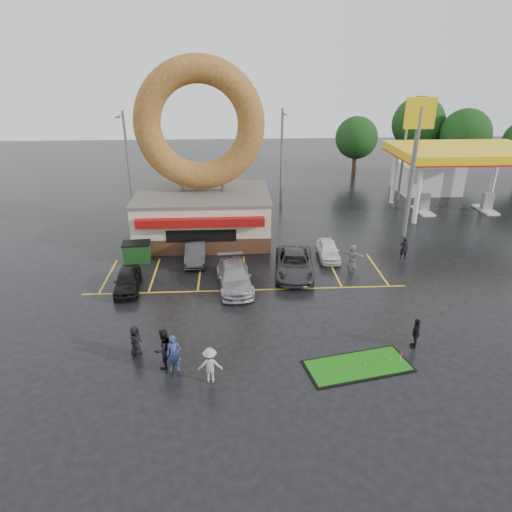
{
  "coord_description": "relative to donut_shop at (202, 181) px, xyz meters",
  "views": [
    {
      "loc": [
        -0.82,
        -21.56,
        13.25
      ],
      "look_at": [
        0.61,
        3.61,
        2.2
      ],
      "focal_mm": 32.0,
      "sensor_mm": 36.0,
      "label": 1
    }
  ],
  "objects": [
    {
      "name": "car_dgrey",
      "position": [
        -0.39,
        -4.97,
        -3.81
      ],
      "size": [
        1.48,
        4.02,
        1.31
      ],
      "primitive_type": "imported",
      "rotation": [
        0.0,
        0.0,
        0.02
      ],
      "color": "#2A2A2D",
      "rests_on": "ground"
    },
    {
      "name": "streetlight_mid",
      "position": [
        7.0,
        7.95,
        0.32
      ],
      "size": [
        0.4,
        2.21,
        9.0
      ],
      "color": "slate",
      "rests_on": "ground"
    },
    {
      "name": "person_walker_near",
      "position": [
        10.34,
        -6.59,
        -3.65
      ],
      "size": [
        1.51,
        1.29,
        1.63
      ],
      "primitive_type": "imported",
      "rotation": [
        0.0,
        0.0,
        2.51
      ],
      "color": "gray",
      "rests_on": "ground"
    },
    {
      "name": "person_blackjkt",
      "position": [
        -1.05,
        -16.95,
        -3.47
      ],
      "size": [
        1.22,
        1.21,
        1.98
      ],
      "primitive_type": "imported",
      "rotation": [
        0.0,
        0.0,
        3.89
      ],
      "color": "black",
      "rests_on": "ground"
    },
    {
      "name": "streetlight_left",
      "position": [
        -7.0,
        6.95,
        0.32
      ],
      "size": [
        0.4,
        2.21,
        9.0
      ],
      "color": "slate",
      "rests_on": "ground"
    },
    {
      "name": "person_walker_far",
      "position": [
        14.36,
        -5.37,
        -3.67
      ],
      "size": [
        0.69,
        0.61,
        1.6
      ],
      "primitive_type": "imported",
      "rotation": [
        0.0,
        0.0,
        2.65
      ],
      "color": "black",
      "rests_on": "ground"
    },
    {
      "name": "shell_sign",
      "position": [
        16.0,
        -0.97,
        2.91
      ],
      "size": [
        2.2,
        0.36,
        10.6
      ],
      "color": "slate",
      "rests_on": "ground"
    },
    {
      "name": "person_blue",
      "position": [
        -0.57,
        -17.26,
        -3.54
      ],
      "size": [
        0.71,
        0.5,
        1.85
      ],
      "primitive_type": "imported",
      "rotation": [
        0.0,
        0.0,
        0.09
      ],
      "color": "navy",
      "rests_on": "ground"
    },
    {
      "name": "car_white",
      "position": [
        9.02,
        -5.0,
        -3.85
      ],
      "size": [
        1.6,
        3.65,
        1.22
      ],
      "primitive_type": "imported",
      "rotation": [
        0.0,
        0.0,
        -0.04
      ],
      "color": "white",
      "rests_on": "ground"
    },
    {
      "name": "car_grey",
      "position": [
        6.25,
        -7.47,
        -3.73
      ],
      "size": [
        3.01,
        5.55,
        1.48
      ],
      "primitive_type": "imported",
      "rotation": [
        0.0,
        0.0,
        -0.11
      ],
      "color": "#333335",
      "rests_on": "ground"
    },
    {
      "name": "putting_green",
      "position": [
        7.91,
        -17.45,
        -4.43
      ],
      "size": [
        5.23,
        3.07,
        0.61
      ],
      "color": "black",
      "rests_on": "ground"
    },
    {
      "name": "person_bystander",
      "position": [
        -2.55,
        -15.87,
        -3.7
      ],
      "size": [
        0.71,
        0.87,
        1.53
      ],
      "primitive_type": "imported",
      "rotation": [
        0.0,
        0.0,
        1.22
      ],
      "color": "black",
      "rests_on": "ground"
    },
    {
      "name": "person_hoodie",
      "position": [
        1.1,
        -18.08,
        -3.62
      ],
      "size": [
        1.1,
        0.64,
        1.7
      ],
      "primitive_type": "imported",
      "rotation": [
        0.0,
        0.0,
        3.13
      ],
      "color": "#9A9A9D",
      "rests_on": "ground"
    },
    {
      "name": "gas_station",
      "position": [
        23.0,
        7.97,
        -0.77
      ],
      "size": [
        12.3,
        13.65,
        5.9
      ],
      "color": "silver",
      "rests_on": "ground"
    },
    {
      "name": "car_black",
      "position": [
        -4.28,
        -9.1,
        -3.83
      ],
      "size": [
        1.8,
        3.82,
        1.26
      ],
      "primitive_type": "imported",
      "rotation": [
        0.0,
        0.0,
        0.08
      ],
      "color": "black",
      "rests_on": "ground"
    },
    {
      "name": "dumpster",
      "position": [
        -4.5,
        -4.71,
        -3.81
      ],
      "size": [
        1.89,
        1.34,
        1.3
      ],
      "primitive_type": "cube",
      "rotation": [
        0.0,
        0.0,
        0.08
      ],
      "color": "#1C471B",
      "rests_on": "ground"
    },
    {
      "name": "tree_far_c",
      "position": [
        25.0,
        21.03,
        1.37
      ],
      "size": [
        6.3,
        6.3,
        9.0
      ],
      "color": "#332114",
      "rests_on": "ground"
    },
    {
      "name": "donut_shop",
      "position": [
        0.0,
        0.0,
        0.0
      ],
      "size": [
        10.2,
        8.7,
        13.5
      ],
      "color": "#472B19",
      "rests_on": "ground"
    },
    {
      "name": "person_cameraman",
      "position": [
        11.11,
        -16.02,
        -3.67
      ],
      "size": [
        0.7,
        1.01,
        1.58
      ],
      "primitive_type": "imported",
      "rotation": [
        0.0,
        0.0,
        -1.95
      ],
      "color": "black",
      "rests_on": "ground"
    },
    {
      "name": "streetlight_right",
      "position": [
        19.0,
        8.95,
        0.32
      ],
      "size": [
        0.4,
        2.21,
        9.0
      ],
      "color": "slate",
      "rests_on": "ground"
    },
    {
      "name": "car_silver",
      "position": [
        2.28,
        -9.11,
        -3.75
      ],
      "size": [
        2.47,
        5.09,
        1.43
      ],
      "primitive_type": "imported",
      "rotation": [
        0.0,
        0.0,
        0.1
      ],
      "color": "#959599",
      "rests_on": "ground"
    },
    {
      "name": "tree_far_a",
      "position": [
        29.0,
        17.03,
        0.72
      ],
      "size": [
        5.6,
        5.6,
        8.0
      ],
      "color": "#332114",
      "rests_on": "ground"
    },
    {
      "name": "ground",
      "position": [
        3.0,
        -12.97,
        -4.46
      ],
      "size": [
        120.0,
        120.0,
        0.0
      ],
      "primitive_type": "plane",
      "color": "black",
      "rests_on": "ground"
    },
    {
      "name": "tree_far_d",
      "position": [
        17.0,
        19.03,
        0.07
      ],
      "size": [
        4.9,
        4.9,
        7.0
      ],
      "color": "#332114",
      "rests_on": "ground"
    }
  ]
}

